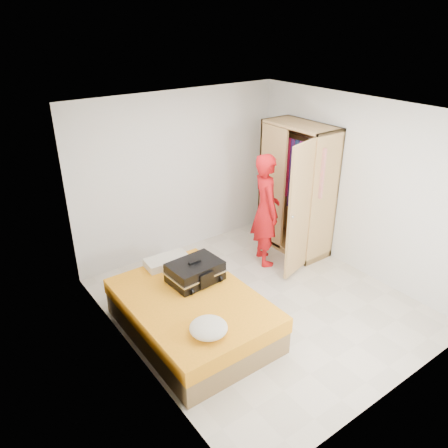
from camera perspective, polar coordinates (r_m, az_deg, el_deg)
room at (r=5.45m, az=5.12°, el=0.88°), size 4.00×4.02×2.60m
bed at (r=5.49m, az=-4.16°, el=-11.69°), size 1.42×2.02×0.50m
wardrobe at (r=7.06m, az=9.46°, el=3.92°), size 1.15×1.33×2.10m
person at (r=6.68m, az=5.48°, el=1.84°), size 0.64×0.76×1.77m
suitcase at (r=5.58m, az=-3.79°, el=-6.26°), size 0.69×0.54×0.29m
round_cushion at (r=4.76m, az=-2.04°, el=-13.40°), size 0.41×0.41×0.16m
pillow at (r=6.00m, az=-7.45°, el=-4.83°), size 0.61×0.34×0.11m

